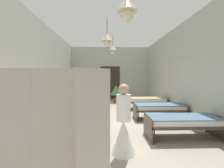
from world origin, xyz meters
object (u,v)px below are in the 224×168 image
object	(u,v)px
bed_left_row_1	(67,108)
bed_right_row_2	(147,100)
bed_right_row_1	(159,108)
potted_plant	(116,91)
bed_left_row_2	(77,101)
bed_left_row_0	(48,123)
nurse_near_aisle	(124,129)
bed_right_row_0	(183,121)
privacy_screen	(54,148)

from	to	relation	value
bed_left_row_1	bed_right_row_2	world-z (taller)	same
bed_right_row_1	potted_plant	size ratio (longest dim) A/B	1.69
bed_left_row_2	bed_right_row_2	xyz separation A→B (m)	(3.52, 0.00, 0.00)
bed_left_row_0	nurse_near_aisle	distance (m)	2.04
bed_right_row_1	bed_left_row_2	bearing A→B (deg)	151.66
potted_plant	bed_left_row_1	bearing A→B (deg)	-117.93
bed_right_row_1	bed_right_row_2	bearing A→B (deg)	90.00
bed_left_row_0	bed_right_row_1	xyz separation A→B (m)	(3.52, 1.90, 0.00)
nurse_near_aisle	bed_left_row_2	bearing A→B (deg)	135.10
bed_right_row_0	bed_right_row_2	world-z (taller)	same
nurse_near_aisle	bed_right_row_2	bearing A→B (deg)	93.44
bed_right_row_2	privacy_screen	bearing A→B (deg)	-112.55
bed_right_row_0	bed_left_row_1	distance (m)	4.00
bed_right_row_0	privacy_screen	size ratio (longest dim) A/B	1.12
bed_right_row_2	privacy_screen	xyz separation A→B (m)	(-2.57, -6.20, 0.41)
nurse_near_aisle	privacy_screen	world-z (taller)	privacy_screen
bed_left_row_1	privacy_screen	distance (m)	4.42
bed_left_row_1	bed_right_row_2	bearing A→B (deg)	28.34
bed_left_row_1	bed_right_row_2	size ratio (longest dim) A/B	1.00
bed_right_row_1	bed_left_row_2	xyz separation A→B (m)	(-3.52, 1.90, 0.00)
bed_right_row_0	bed_right_row_2	distance (m)	3.80
bed_right_row_0	potted_plant	xyz separation A→B (m)	(-1.45, 5.80, 0.30)
bed_left_row_1	bed_right_row_1	bearing A→B (deg)	0.00
bed_left_row_2	privacy_screen	bearing A→B (deg)	-81.28
privacy_screen	bed_right_row_0	bearing A→B (deg)	23.76
bed_left_row_1	nurse_near_aisle	bearing A→B (deg)	-55.76
nurse_near_aisle	potted_plant	size ratio (longest dim) A/B	1.32
bed_left_row_2	potted_plant	xyz separation A→B (m)	(2.07, 2.00, 0.30)
bed_right_row_0	bed_left_row_2	world-z (taller)	same
bed_left_row_0	nurse_near_aisle	xyz separation A→B (m)	(1.86, -0.83, 0.09)
bed_right_row_1	privacy_screen	size ratio (longest dim) A/B	1.12
bed_left_row_0	bed_right_row_0	distance (m)	3.52
bed_right_row_0	bed_left_row_1	world-z (taller)	same
bed_right_row_0	bed_right_row_2	size ratio (longest dim) A/B	1.00
bed_left_row_0	bed_left_row_2	distance (m)	3.80
bed_left_row_2	bed_right_row_2	size ratio (longest dim) A/B	1.00
bed_left_row_0	privacy_screen	xyz separation A→B (m)	(0.95, -2.40, 0.41)
bed_right_row_0	potted_plant	size ratio (longest dim) A/B	1.69
bed_left_row_1	bed_right_row_1	world-z (taller)	same
bed_right_row_2	nurse_near_aisle	world-z (taller)	nurse_near_aisle
bed_right_row_0	bed_right_row_1	bearing A→B (deg)	90.00
bed_right_row_2	nurse_near_aisle	xyz separation A→B (m)	(-1.67, -4.63, 0.09)
bed_left_row_0	privacy_screen	size ratio (longest dim) A/B	1.12
bed_right_row_1	bed_left_row_2	distance (m)	4.00
bed_left_row_1	bed_left_row_2	bearing A→B (deg)	90.00
bed_left_row_1	bed_right_row_0	bearing A→B (deg)	-28.34
potted_plant	bed_right_row_1	bearing A→B (deg)	-69.59
nurse_near_aisle	bed_right_row_1	bearing A→B (deg)	81.83
bed_left_row_2	privacy_screen	world-z (taller)	privacy_screen
bed_right_row_2	potted_plant	world-z (taller)	potted_plant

